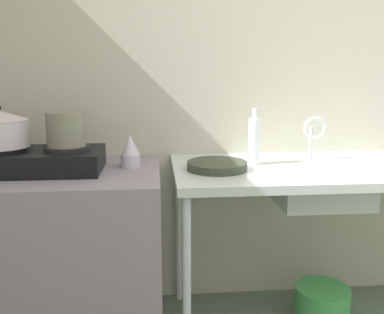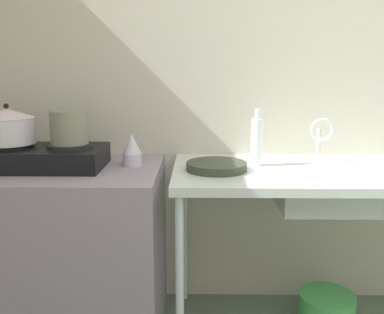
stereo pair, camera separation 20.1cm
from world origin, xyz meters
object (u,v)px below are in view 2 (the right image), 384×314
pot_on_right_burner (69,127)px  faucet (321,133)px  sink_basin (323,188)px  bucket_on_floor (326,314)px  percolator (132,150)px  frying_pan (217,166)px  stove (41,157)px  bottle_by_sink (257,141)px  pot_on_left_burner (8,126)px

pot_on_right_burner → faucet: (1.21, 0.15, -0.05)m
sink_basin → bucket_on_floor: (0.05, -0.00, -0.65)m
pot_on_right_burner → bucket_on_floor: pot_on_right_burner is taller
percolator → frying_pan: percolator is taller
percolator → sink_basin: percolator is taller
stove → pot_on_right_burner: size_ratio=3.47×
faucet → bottle_by_sink: bottle_by_sink is taller
frying_pan → bucket_on_floor: (0.56, 0.01, -0.76)m
pot_on_left_burner → faucet: size_ratio=1.11×
pot_on_left_burner → frying_pan: pot_on_left_burner is taller
pot_on_right_burner → bottle_by_sink: size_ratio=0.63×
percolator → bucket_on_floor: percolator is taller
pot_on_left_burner → faucet: (1.50, 0.15, -0.05)m
pot_on_right_burner → frying_pan: bearing=-2.8°
pot_on_right_burner → faucet: pot_on_right_burner is taller
percolator → bucket_on_floor: (0.96, -0.08, -0.81)m
bottle_by_sink → bucket_on_floor: bottle_by_sink is taller
sink_basin → faucet: (0.03, 0.17, 0.24)m
percolator → frying_pan: size_ratio=0.56×
pot_on_right_burner → frying_pan: pot_on_right_burner is taller
percolator → bottle_by_sink: size_ratio=0.57×
frying_pan → bottle_by_sink: (0.19, 0.10, 0.10)m
pot_on_left_burner → bottle_by_sink: bearing=3.0°
stove → frying_pan: 0.83m
stove → pot_on_left_burner: pot_on_left_burner is taller
stove → bucket_on_floor: bearing=-1.0°
stove → faucet: 1.37m
pot_on_left_burner → pot_on_right_burner: pot_on_left_burner is taller
bottle_by_sink → frying_pan: bearing=-153.9°
bottle_by_sink → sink_basin: bearing=-15.3°
stove → sink_basin: size_ratio=1.40×
sink_basin → faucet: bearing=81.6°
stove → faucet: faucet is taller
bucket_on_floor → pot_on_left_burner: bearing=179.1°
pot_on_left_burner → sink_basin: bearing=-0.9°
stove → bottle_by_sink: bottle_by_sink is taller
pot_on_left_burner → percolator: pot_on_left_burner is taller
pot_on_left_burner → bottle_by_sink: (1.17, 0.06, -0.08)m
percolator → sink_basin: bearing=-4.8°
faucet → pot_on_right_burner: bearing=-173.0°
stove → bottle_by_sink: (1.02, 0.06, 0.07)m
percolator → stove: bearing=-172.9°
percolator → faucet: (0.93, 0.10, 0.07)m
stove → bucket_on_floor: (1.38, -0.02, -0.79)m
pot_on_left_burner → frying_pan: 0.99m
sink_basin → bottle_by_sink: size_ratio=1.55×
stove → pot_on_left_burner: 0.20m
stove → percolator: (0.42, 0.05, 0.02)m
frying_pan → bucket_on_floor: 0.94m
stove → frying_pan: bearing=-2.3°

